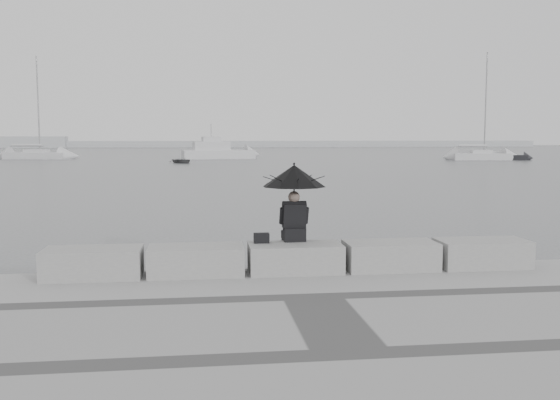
{
  "coord_description": "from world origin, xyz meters",
  "views": [
    {
      "loc": [
        -1.6,
        -10.95,
        2.85
      ],
      "look_at": [
        0.18,
        3.0,
        1.41
      ],
      "focal_mm": 40.0,
      "sensor_mm": 36.0,
      "label": 1
    }
  ],
  "objects": [
    {
      "name": "motor_cruiser",
      "position": [
        0.65,
        68.68,
        0.89
      ],
      "size": [
        9.36,
        4.29,
        4.5
      ],
      "rotation": [
        0.0,
        0.0,
        0.17
      ],
      "color": "silver",
      "rests_on": "ground"
    },
    {
      "name": "dinghy",
      "position": [
        -3.54,
        56.28,
        0.26
      ],
      "size": [
        3.26,
        2.87,
        0.52
      ],
      "primitive_type": "imported",
      "rotation": [
        0.0,
        0.0,
        0.63
      ],
      "color": "slate",
      "rests_on": "ground"
    },
    {
      "name": "seated_person",
      "position": [
        0.03,
        -0.12,
        2.0
      ],
      "size": [
        1.13,
        1.13,
        1.39
      ],
      "rotation": [
        0.0,
        0.0,
        0.03
      ],
      "color": "black",
      "rests_on": "stone_block_centre"
    },
    {
      "name": "stone_block_far_left",
      "position": [
        -3.4,
        -0.45,
        0.75
      ],
      "size": [
        1.6,
        0.8,
        0.5
      ],
      "primitive_type": "cube",
      "color": "gray",
      "rests_on": "promenade"
    },
    {
      "name": "sailboat_right",
      "position": [
        31.95,
        60.7,
        0.54
      ],
      "size": [
        7.02,
        3.25,
        12.9
      ],
      "rotation": [
        0.0,
        0.0,
        -0.13
      ],
      "color": "silver",
      "rests_on": "ground"
    },
    {
      "name": "stone_block_centre",
      "position": [
        0.0,
        -0.45,
        0.75
      ],
      "size": [
        1.6,
        0.8,
        0.5
      ],
      "primitive_type": "cube",
      "color": "gray",
      "rests_on": "promenade"
    },
    {
      "name": "stone_block_right",
      "position": [
        1.7,
        -0.45,
        0.75
      ],
      "size": [
        1.6,
        0.8,
        0.5
      ],
      "primitive_type": "cube",
      "color": "gray",
      "rests_on": "promenade"
    },
    {
      "name": "stone_block_left",
      "position": [
        -1.7,
        -0.45,
        0.75
      ],
      "size": [
        1.6,
        0.8,
        0.5
      ],
      "primitive_type": "cube",
      "color": "gray",
      "rests_on": "promenade"
    },
    {
      "name": "distant_landmass",
      "position": [
        -8.14,
        154.51,
        0.9
      ],
      "size": [
        180.0,
        8.0,
        2.8
      ],
      "color": "#A8AAAD",
      "rests_on": "ground"
    },
    {
      "name": "bag",
      "position": [
        -0.57,
        -0.27,
        1.09
      ],
      "size": [
        0.27,
        0.15,
        0.17
      ],
      "primitive_type": "cube",
      "color": "black",
      "rests_on": "stone_block_centre"
    },
    {
      "name": "sailboat_left",
      "position": [
        -22.15,
        71.0,
        0.52
      ],
      "size": [
        8.23,
        4.17,
        12.9
      ],
      "rotation": [
        0.0,
        0.0,
        -0.23
      ],
      "color": "silver",
      "rests_on": "ground"
    },
    {
      "name": "small_motorboat",
      "position": [
        35.07,
        60.79,
        0.32
      ],
      "size": [
        5.46,
        4.03,
        1.1
      ],
      "rotation": [
        0.0,
        0.0,
        -0.51
      ],
      "color": "black",
      "rests_on": "ground"
    },
    {
      "name": "ground",
      "position": [
        0.0,
        0.0,
        0.0
      ],
      "size": [
        360.0,
        360.0,
        0.0
      ],
      "primitive_type": "plane",
      "color": "#474A4C",
      "rests_on": "ground"
    },
    {
      "name": "stone_block_far_right",
      "position": [
        3.4,
        -0.45,
        0.75
      ],
      "size": [
        1.6,
        0.8,
        0.5
      ],
      "primitive_type": "cube",
      "color": "gray",
      "rests_on": "promenade"
    }
  ]
}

